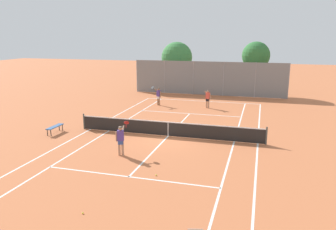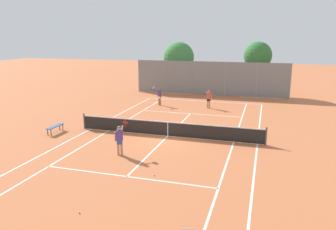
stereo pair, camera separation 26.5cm
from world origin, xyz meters
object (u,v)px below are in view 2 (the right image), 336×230
at_px(player_far_right, 209,98).
at_px(tree_behind_left, 178,59).
at_px(loose_tennis_ball_0, 154,175).
at_px(courtside_bench, 55,127).
at_px(loose_tennis_ball_2, 79,212).
at_px(player_near_side, 120,138).
at_px(player_far_left, 160,95).
at_px(tree_behind_right, 257,56).
at_px(tennis_net, 168,128).

bearing_deg(player_far_right, tree_behind_left, 119.52).
xyz_separation_m(loose_tennis_ball_0, courtside_bench, (-8.42, 4.56, 0.38)).
xyz_separation_m(player_far_right, loose_tennis_ball_2, (-1.40, -18.74, -0.88)).
distance_m(player_near_side, player_far_left, 12.99).
bearing_deg(loose_tennis_ball_0, player_near_side, 142.46).
height_order(player_far_left, tree_behind_right, tree_behind_right).
xyz_separation_m(player_far_left, tree_behind_right, (8.13, 8.52, 3.13)).
height_order(tree_behind_left, tree_behind_right, tree_behind_right).
distance_m(player_near_side, courtside_bench, 6.37).
height_order(player_far_right, tree_behind_right, tree_behind_right).
distance_m(loose_tennis_ball_0, tree_behind_right, 23.97).
bearing_deg(player_far_left, player_near_side, -81.11).
bearing_deg(courtside_bench, player_near_side, -23.76).
height_order(loose_tennis_ball_2, tree_behind_right, tree_behind_right).
distance_m(loose_tennis_ball_2, tree_behind_left, 28.87).
bearing_deg(loose_tennis_ball_2, loose_tennis_ball_0, 68.57).
xyz_separation_m(player_far_right, courtside_bench, (-8.31, -10.34, -0.50)).
relative_size(loose_tennis_ball_0, courtside_bench, 0.04).
height_order(player_far_left, player_far_right, player_far_left).
bearing_deg(player_near_side, loose_tennis_ball_2, -79.33).
relative_size(tennis_net, player_far_right, 7.50).
bearing_deg(player_far_right, courtside_bench, -128.80).
height_order(player_far_left, tree_behind_left, tree_behind_left).
relative_size(loose_tennis_ball_2, tree_behind_left, 0.01).
height_order(player_near_side, tree_behind_right, tree_behind_right).
bearing_deg(loose_tennis_ball_2, tree_behind_right, 79.54).
relative_size(player_near_side, loose_tennis_ball_0, 26.88).
distance_m(loose_tennis_ball_0, loose_tennis_ball_2, 4.12).
distance_m(player_far_right, loose_tennis_ball_2, 18.81).
height_order(player_far_right, loose_tennis_ball_0, player_far_right).
xyz_separation_m(courtside_bench, tree_behind_right, (11.93, 18.80, 3.65)).
bearing_deg(player_far_right, player_far_left, -179.23).
height_order(tennis_net, courtside_bench, tennis_net).
relative_size(player_far_left, loose_tennis_ball_0, 26.88).
bearing_deg(tennis_net, player_far_right, 83.38).
distance_m(tennis_net, player_far_left, 9.55).
distance_m(player_near_side, player_far_right, 13.14).
xyz_separation_m(tennis_net, tree_behind_left, (-4.41, 18.57, 3.07)).
bearing_deg(player_near_side, courtside_bench, 156.24).
distance_m(tree_behind_left, tree_behind_right, 9.16).
relative_size(courtside_bench, tree_behind_left, 0.27).
height_order(player_far_right, loose_tennis_ball_2, player_far_right).
relative_size(player_far_left, loose_tennis_ball_2, 26.88).
bearing_deg(tree_behind_right, loose_tennis_ball_0, -98.56).
xyz_separation_m(tennis_net, courtside_bench, (-7.27, -1.40, -0.10)).
height_order(player_far_right, courtside_bench, player_far_right).
distance_m(tennis_net, tree_behind_right, 18.36).
bearing_deg(tree_behind_left, player_near_side, -82.54).
bearing_deg(loose_tennis_ball_0, tree_behind_left, 102.76).
relative_size(player_far_left, player_far_right, 1.11).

